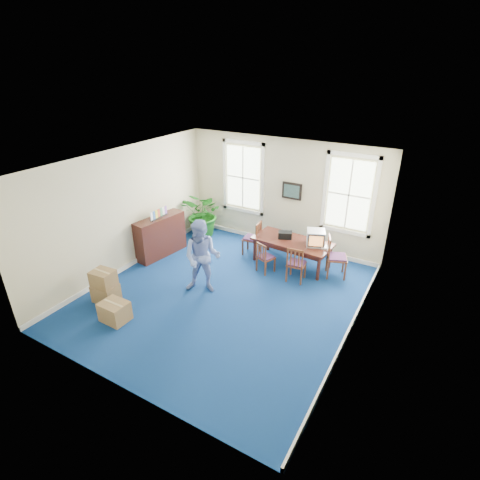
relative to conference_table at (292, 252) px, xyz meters
The scene contains 25 objects.
floor 2.39m from the conference_table, 109.45° to the right, with size 6.50×6.50×0.00m, color navy.
ceiling 3.70m from the conference_table, 109.45° to the right, with size 6.50×6.50×0.00m, color white.
wall_back 1.79m from the conference_table, 127.75° to the left, with size 6.50×6.50×0.00m, color beige.
wall_front 5.68m from the conference_table, 98.18° to the right, with size 6.50×6.50×0.00m, color beige.
wall_left 4.57m from the conference_table, 149.49° to the right, with size 6.50×6.50×0.00m, color beige.
wall_right 3.38m from the conference_table, 45.26° to the right, with size 6.50×6.50×0.00m, color beige.
baseboard_back 1.30m from the conference_table, 128.59° to the left, with size 6.00×0.04×0.12m, color white.
baseboard_left 4.38m from the conference_table, 149.29° to the right, with size 0.04×6.50×0.12m, color white.
baseboard_right 3.14m from the conference_table, 45.65° to the right, with size 0.04×6.50×0.12m, color white.
window_left 2.78m from the conference_table, 154.46° to the left, with size 1.40×0.12×2.20m, color white, non-canonical shape.
window_right 2.15m from the conference_table, 41.90° to the left, with size 1.40×0.12×2.20m, color white, non-canonical shape.
wall_picture 1.76m from the conference_table, 116.77° to the left, with size 0.58×0.06×0.48m, color black, non-canonical shape.
conference_table is the anchor object (origin of this frame).
crt_tv 0.84m from the conference_table, ahead, with size 0.45×0.50×0.41m, color #B7B7BC, non-canonical shape.
game_console 0.99m from the conference_table, ahead, with size 0.17×0.21×0.05m, color white.
equipment_bag 0.51m from the conference_table, 168.69° to the left, with size 0.37×0.24×0.18m, color black.
chair_near_left 0.84m from the conference_table, 120.96° to the right, with size 0.39×0.39×0.87m, color brown, non-canonical shape.
chair_near_right 0.85m from the conference_table, 59.04° to the right, with size 0.44×0.44×0.98m, color brown, non-canonical shape.
chair_end_left 1.25m from the conference_table, behind, with size 0.45×0.45×1.00m, color brown, non-canonical shape.
chair_end_right 1.26m from the conference_table, ahead, with size 0.49×0.49×1.10m, color brown, non-canonical shape.
man 2.71m from the conference_table, 120.22° to the right, with size 0.90×0.70×1.84m, color #7489CD.
credenza 3.73m from the conference_table, 158.88° to the right, with size 0.44×1.55×1.22m, color #421B14.
brochure_rack 3.83m from the conference_table, 158.75° to the right, with size 0.11×0.60×0.26m, color #99999E, non-canonical shape.
potted_plant 3.16m from the conference_table, behind, with size 1.33×1.16×1.48m, color #125312.
cardboard_boxes 4.65m from the conference_table, 127.79° to the right, with size 1.46×1.46×0.84m, color olive, non-canonical shape.
Camera 1 is at (4.08, -6.32, 5.12)m, focal length 28.00 mm.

